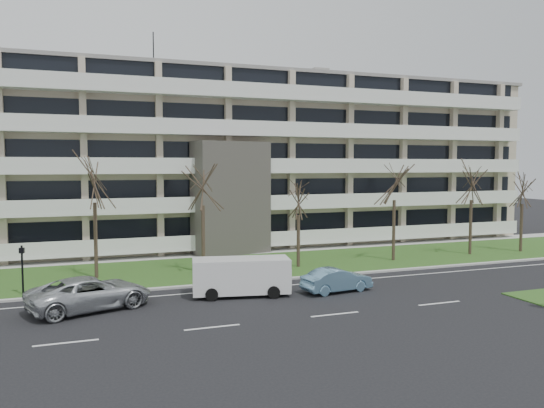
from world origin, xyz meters
name	(u,v)px	position (x,y,z in m)	size (l,w,h in m)	color
ground	(335,314)	(0.00, 0.00, 0.00)	(160.00, 160.00, 0.00)	black
grass_verge	(252,266)	(0.00, 13.00, 0.03)	(90.00, 10.00, 0.06)	#33501A
curb	(277,279)	(0.00, 8.00, 0.06)	(90.00, 0.35, 0.12)	#B2B2AD
sidewalk	(231,253)	(0.00, 18.50, 0.04)	(90.00, 2.00, 0.08)	#B2B2AD
lane_edge_line	(285,285)	(0.00, 6.50, 0.01)	(90.00, 0.12, 0.01)	white
apartment_building	(211,160)	(-0.01, 25.32, 7.61)	(60.50, 15.10, 18.75)	#B8A78F
silver_pickup	(90,293)	(-10.97, 4.90, 0.82)	(2.73, 5.92, 1.65)	silver
blue_sedan	(337,280)	(2.17, 4.10, 0.67)	(1.42, 4.08, 1.34)	#74A7CA
white_van	(242,273)	(-3.08, 5.11, 1.22)	(5.54, 2.90, 2.04)	white
pedestrian_signal	(22,264)	(-14.40, 9.18, 1.76)	(0.29, 0.25, 2.76)	black
tree_2	(94,172)	(-10.49, 12.31, 6.68)	(4.29, 4.29, 8.59)	#382B21
tree_3	(203,179)	(-3.81, 11.57, 6.27)	(4.03, 4.03, 8.06)	#382B21
tree_4	(298,195)	(2.91, 11.46, 5.08)	(3.27, 3.27, 6.55)	#382B21
tree_5	(395,176)	(10.60, 11.41, 6.32)	(4.06, 4.06, 8.12)	#382B21
tree_6	(472,179)	(17.82, 11.61, 6.09)	(3.91, 3.91, 7.83)	#382B21
tree_7	(523,185)	(22.70, 11.31, 5.50)	(3.54, 3.54, 7.08)	#382B21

